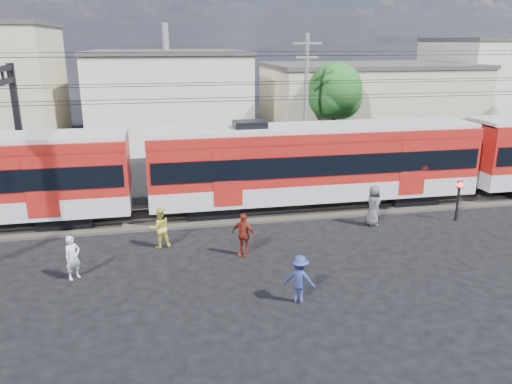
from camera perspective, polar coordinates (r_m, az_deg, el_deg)
ground at (r=17.07m, az=0.39°, el=-11.27°), size 120.00×120.00×0.00m
track_bed at (r=24.29m, az=-3.44°, el=-2.34°), size 70.00×3.40×0.12m
rail_near at (r=23.55m, az=-3.19°, el=-2.65°), size 70.00×0.12×0.12m
rail_far at (r=24.95m, az=-3.69°, el=-1.52°), size 70.00×0.12×0.12m
commuter_train at (r=24.64m, az=7.13°, el=3.52°), size 50.30×3.08×4.17m
catenary at (r=23.58m, az=-25.20°, el=8.22°), size 70.00×9.30×7.52m
building_midwest at (r=41.97m, az=-9.98°, el=10.67°), size 12.24×12.24×7.30m
building_mideast at (r=42.60m, az=12.57°, el=9.93°), size 16.32×10.20×6.30m
building_east at (r=52.97m, az=25.13°, el=11.16°), size 10.20×10.20×8.30m
utility_pole_mid at (r=31.27m, az=5.69°, el=10.38°), size 1.80×0.24×8.50m
tree_near at (r=35.19m, az=9.28°, el=11.18°), size 3.82×3.64×6.72m
pedestrian_a at (r=18.71m, az=-20.21°, el=-7.04°), size 0.69×0.67×1.59m
pedestrian_b at (r=20.51m, az=-10.93°, el=-4.02°), size 0.94×0.80×1.67m
pedestrian_c at (r=16.13m, az=4.99°, el=-9.90°), size 1.19×1.02×1.60m
pedestrian_d at (r=19.38m, az=-1.47°, el=-4.88°), size 1.06×0.96×1.73m
pedestrian_e at (r=23.10m, az=13.25°, el=-1.50°), size 0.65×0.95×1.88m
crossing_signal at (r=24.74m, az=22.16°, el=-0.13°), size 0.28×0.28×1.93m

